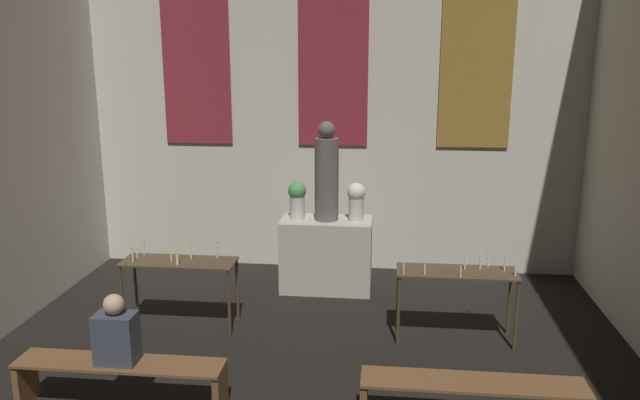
% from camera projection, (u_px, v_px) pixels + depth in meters
% --- Properties ---
extents(wall_back, '(7.26, 0.16, 5.79)m').
position_uv_depth(wall_back, '(334.00, 69.00, 8.79)').
color(wall_back, beige).
rests_on(wall_back, ground_plane).
extents(altar, '(1.21, 0.62, 0.98)m').
position_uv_depth(altar, '(326.00, 255.00, 8.43)').
color(altar, '#BCB29E').
rests_on(altar, ground_plane).
extents(statue, '(0.32, 0.32, 1.31)m').
position_uv_depth(statue, '(327.00, 175.00, 8.17)').
color(statue, '#5B5651').
rests_on(statue, altar).
extents(flower_vase_left, '(0.24, 0.24, 0.51)m').
position_uv_depth(flower_vase_left, '(297.00, 198.00, 8.29)').
color(flower_vase_left, beige).
rests_on(flower_vase_left, altar).
extents(flower_vase_right, '(0.24, 0.24, 0.51)m').
position_uv_depth(flower_vase_right, '(356.00, 200.00, 8.20)').
color(flower_vase_right, beige).
rests_on(flower_vase_right, altar).
extents(candle_rack_left, '(1.32, 0.46, 1.01)m').
position_uv_depth(candle_rack_left, '(179.00, 269.00, 7.22)').
color(candle_rack_left, '#473823').
rests_on(candle_rack_left, ground_plane).
extents(candle_rack_right, '(1.32, 0.46, 1.01)m').
position_uv_depth(candle_rack_right, '(457.00, 280.00, 6.89)').
color(candle_rack_right, '#473823').
rests_on(candle_rack_right, ground_plane).
extents(pew_back_left, '(1.89, 0.36, 0.47)m').
position_uv_depth(pew_back_left, '(120.00, 375.00, 5.60)').
color(pew_back_left, brown).
rests_on(pew_back_left, ground_plane).
extents(pew_back_right, '(1.89, 0.36, 0.47)m').
position_uv_depth(pew_back_right, '(472.00, 395.00, 5.27)').
color(pew_back_right, brown).
rests_on(pew_back_right, ground_plane).
extents(person_seated, '(0.36, 0.24, 0.64)m').
position_uv_depth(person_seated, '(116.00, 334.00, 5.51)').
color(person_seated, '#383D47').
rests_on(person_seated, pew_back_left).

